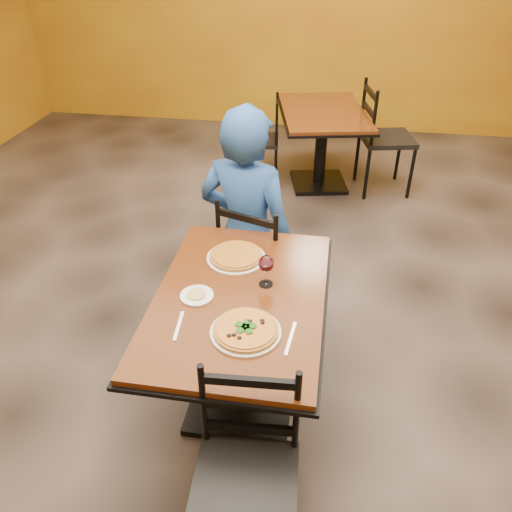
% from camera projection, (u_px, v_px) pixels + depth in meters
% --- Properties ---
extents(floor, '(7.00, 8.00, 0.01)m').
position_uv_depth(floor, '(256.00, 340.00, 3.24)').
color(floor, black).
rests_on(floor, ground).
extents(table_main, '(0.83, 1.23, 0.75)m').
position_uv_depth(table_main, '(240.00, 326.00, 2.52)').
color(table_main, '#63310F').
rests_on(table_main, floor).
extents(table_second, '(1.00, 1.29, 0.75)m').
position_uv_depth(table_second, '(322.00, 131.00, 4.80)').
color(table_second, '#63310F').
rests_on(table_second, floor).
extents(chair_main_near, '(0.42, 0.42, 0.89)m').
position_uv_depth(chair_main_near, '(245.00, 486.00, 1.94)').
color(chair_main_near, black).
rests_on(chair_main_near, floor).
extents(chair_main_far, '(0.52, 0.52, 0.91)m').
position_uv_depth(chair_main_far, '(260.00, 258.00, 3.20)').
color(chair_main_far, black).
rests_on(chair_main_far, floor).
extents(chair_second_left, '(0.42, 0.42, 0.84)m').
position_uv_depth(chair_second_left, '(259.00, 141.00, 4.95)').
color(chair_second_left, black).
rests_on(chair_second_left, floor).
extents(chair_second_right, '(0.55, 0.55, 1.02)m').
position_uv_depth(chair_second_right, '(387.00, 139.00, 4.74)').
color(chair_second_right, black).
rests_on(chair_second_right, floor).
extents(diner, '(0.74, 0.58, 1.36)m').
position_uv_depth(diner, '(246.00, 208.00, 3.28)').
color(diner, navy).
rests_on(diner, floor).
extents(plate_main, '(0.31, 0.31, 0.01)m').
position_uv_depth(plate_main, '(246.00, 332.00, 2.20)').
color(plate_main, white).
rests_on(plate_main, table_main).
extents(pizza_main, '(0.28, 0.28, 0.02)m').
position_uv_depth(pizza_main, '(246.00, 329.00, 2.19)').
color(pizza_main, maroon).
rests_on(pizza_main, plate_main).
extents(plate_far, '(0.31, 0.31, 0.01)m').
position_uv_depth(plate_far, '(236.00, 258.00, 2.67)').
color(plate_far, white).
rests_on(plate_far, table_main).
extents(pizza_far, '(0.28, 0.28, 0.02)m').
position_uv_depth(pizza_far, '(236.00, 255.00, 2.66)').
color(pizza_far, '#B38522').
rests_on(pizza_far, plate_far).
extents(side_plate, '(0.16, 0.16, 0.01)m').
position_uv_depth(side_plate, '(197.00, 296.00, 2.40)').
color(side_plate, white).
rests_on(side_plate, table_main).
extents(dip, '(0.09, 0.09, 0.01)m').
position_uv_depth(dip, '(197.00, 294.00, 2.40)').
color(dip, tan).
rests_on(dip, side_plate).
extents(wine_glass, '(0.08, 0.08, 0.18)m').
position_uv_depth(wine_glass, '(266.00, 269.00, 2.44)').
color(wine_glass, white).
rests_on(wine_glass, table_main).
extents(fork, '(0.03, 0.19, 0.00)m').
position_uv_depth(fork, '(179.00, 326.00, 2.23)').
color(fork, silver).
rests_on(fork, table_main).
extents(knife, '(0.03, 0.21, 0.00)m').
position_uv_depth(knife, '(290.00, 338.00, 2.17)').
color(knife, silver).
rests_on(knife, table_main).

